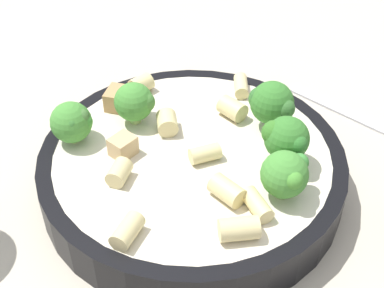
{
  "coord_description": "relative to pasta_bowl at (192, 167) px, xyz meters",
  "views": [
    {
      "loc": [
        0.34,
        0.05,
        0.34
      ],
      "look_at": [
        0.0,
        0.0,
        0.05
      ],
      "focal_mm": 50.0,
      "sensor_mm": 36.0,
      "label": 1
    }
  ],
  "objects": [
    {
      "name": "rigatoni_1",
      "position": [
        0.05,
        0.03,
        0.02
      ],
      "size": [
        0.03,
        0.03,
        0.02
      ],
      "primitive_type": "cylinder",
      "rotation": [
        1.57,
        0.0,
        2.49
      ],
      "color": "beige",
      "rests_on": "pasta_bowl"
    },
    {
      "name": "chicken_chunk_0",
      "position": [
        0.01,
        -0.06,
        0.02
      ],
      "size": [
        0.03,
        0.03,
        0.02
      ],
      "primitive_type": "cube",
      "rotation": [
        0.0,
        0.0,
        2.59
      ],
      "color": "tan",
      "rests_on": "pasta_bowl"
    },
    {
      "name": "rigatoni_4",
      "position": [
        0.01,
        0.01,
        0.02
      ],
      "size": [
        0.02,
        0.03,
        0.01
      ],
      "primitive_type": "cylinder",
      "rotation": [
        1.57,
        0.0,
        0.52
      ],
      "color": "beige",
      "rests_on": "pasta_bowl"
    },
    {
      "name": "rigatoni_7",
      "position": [
        0.1,
        -0.03,
        0.02
      ],
      "size": [
        0.03,
        0.02,
        0.02
      ],
      "primitive_type": "cylinder",
      "rotation": [
        1.57,
        0.0,
        1.31
      ],
      "color": "beige",
      "rests_on": "pasta_bowl"
    },
    {
      "name": "broccoli_floret_0",
      "position": [
        -0.03,
        -0.06,
        0.04
      ],
      "size": [
        0.04,
        0.04,
        0.04
      ],
      "color": "#9EC175",
      "rests_on": "pasta_bowl"
    },
    {
      "name": "broccoli_floret_1",
      "position": [
        -0.0,
        0.08,
        0.04
      ],
      "size": [
        0.04,
        0.04,
        0.04
      ],
      "color": "#93B766",
      "rests_on": "pasta_bowl"
    },
    {
      "name": "rigatoni_6",
      "position": [
        0.06,
        0.06,
        0.02
      ],
      "size": [
        0.03,
        0.03,
        0.01
      ],
      "primitive_type": "cylinder",
      "rotation": [
        1.57,
        0.0,
        2.15
      ],
      "color": "beige",
      "rests_on": "pasta_bowl"
    },
    {
      "name": "rigatoni_3",
      "position": [
        0.04,
        -0.05,
        0.02
      ],
      "size": [
        0.02,
        0.02,
        0.02
      ],
      "primitive_type": "cylinder",
      "rotation": [
        1.57,
        0.0,
        1.44
      ],
      "color": "beige",
      "rests_on": "pasta_bowl"
    },
    {
      "name": "rigatoni_8",
      "position": [
        -0.1,
        0.03,
        0.02
      ],
      "size": [
        0.03,
        0.02,
        0.01
      ],
      "primitive_type": "cylinder",
      "rotation": [
        1.57,
        0.0,
        1.72
      ],
      "color": "beige",
      "rests_on": "pasta_bowl"
    },
    {
      "name": "rigatoni_5",
      "position": [
        -0.03,
        -0.03,
        0.02
      ],
      "size": [
        0.03,
        0.02,
        0.02
      ],
      "primitive_type": "cylinder",
      "rotation": [
        1.57,
        0.0,
        1.87
      ],
      "color": "beige",
      "rests_on": "pasta_bowl"
    },
    {
      "name": "rigatoni_9",
      "position": [
        -0.06,
        0.03,
        0.02
      ],
      "size": [
        0.03,
        0.03,
        0.02
      ],
      "primitive_type": "cylinder",
      "rotation": [
        1.57,
        0.0,
        2.49
      ],
      "color": "beige",
      "rests_on": "pasta_bowl"
    },
    {
      "name": "broccoli_floret_3",
      "position": [
        -0.05,
        0.06,
        0.04
      ],
      "size": [
        0.04,
        0.04,
        0.05
      ],
      "color": "#93B766",
      "rests_on": "pasta_bowl"
    },
    {
      "name": "broccoli_floret_4",
      "position": [
        -0.0,
        -0.1,
        0.04
      ],
      "size": [
        0.04,
        0.04,
        0.04
      ],
      "color": "#93B766",
      "rests_on": "pasta_bowl"
    },
    {
      "name": "ground_plane",
      "position": [
        0.0,
        0.0,
        -0.02
      ],
      "size": [
        2.0,
        2.0,
        0.0
      ],
      "primitive_type": "plane",
      "color": "#BCB29E"
    },
    {
      "name": "pasta_bowl",
      "position": [
        0.0,
        0.0,
        0.0
      ],
      "size": [
        0.26,
        0.26,
        0.04
      ],
      "color": "black",
      "rests_on": "ground_plane"
    },
    {
      "name": "chicken_chunk_1",
      "position": [
        -0.05,
        -0.08,
        0.03
      ],
      "size": [
        0.03,
        0.02,
        0.02
      ],
      "primitive_type": "cube",
      "rotation": [
        0.0,
        0.0,
        3.04
      ],
      "color": "tan",
      "rests_on": "pasta_bowl"
    },
    {
      "name": "rigatoni_0",
      "position": [
        -0.08,
        -0.06,
        0.02
      ],
      "size": [
        0.03,
        0.03,
        0.02
      ],
      "primitive_type": "cylinder",
      "rotation": [
        1.57,
        0.0,
        0.91
      ],
      "color": "beige",
      "rests_on": "pasta_bowl"
    },
    {
      "name": "rigatoni_2",
      "position": [
        0.08,
        0.05,
        0.02
      ],
      "size": [
        0.02,
        0.03,
        0.02
      ],
      "primitive_type": "cylinder",
      "rotation": [
        1.57,
        0.0,
        0.29
      ],
      "color": "beige",
      "rests_on": "pasta_bowl"
    },
    {
      "name": "broccoli_floret_2",
      "position": [
        0.04,
        0.08,
        0.04
      ],
      "size": [
        0.04,
        0.04,
        0.04
      ],
      "color": "#84AD60",
      "rests_on": "pasta_bowl"
    }
  ]
}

